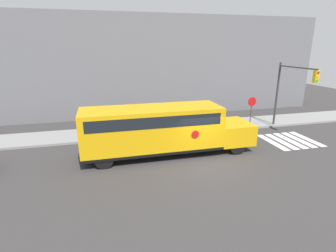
% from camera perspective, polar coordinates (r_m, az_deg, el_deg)
% --- Properties ---
extents(ground_plane, '(60.00, 60.00, 0.00)m').
position_cam_1_polar(ground_plane, '(15.04, 7.98, -8.04)').
color(ground_plane, '#3A3838').
extents(sidewalk_strip, '(44.00, 3.00, 0.15)m').
position_cam_1_polar(sidewalk_strip, '(20.76, 1.22, -0.54)').
color(sidewalk_strip, gray).
rests_on(sidewalk_strip, ground).
extents(building_backdrop, '(32.00, 4.00, 9.09)m').
position_cam_1_polar(building_backdrop, '(26.17, -2.66, 13.06)').
color(building_backdrop, slate).
rests_on(building_backdrop, ground).
extents(crosswalk_stripes, '(3.30, 3.20, 0.01)m').
position_cam_1_polar(crosswalk_stripes, '(20.24, 24.98, -2.86)').
color(crosswalk_stripes, white).
rests_on(crosswalk_stripes, ground).
extents(school_bus, '(10.31, 2.57, 2.95)m').
position_cam_1_polar(school_bus, '(15.48, -1.68, -0.46)').
color(school_bus, '#EAA80F').
rests_on(school_bus, ground).
extents(stop_sign, '(0.72, 0.10, 2.51)m').
position_cam_1_polar(stop_sign, '(21.77, 17.70, 3.83)').
color(stop_sign, '#38383A').
rests_on(stop_sign, ground).
extents(traffic_light, '(0.28, 3.89, 5.13)m').
position_cam_1_polar(traffic_light, '(21.66, 24.93, 7.81)').
color(traffic_light, '#38383A').
rests_on(traffic_light, ground).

